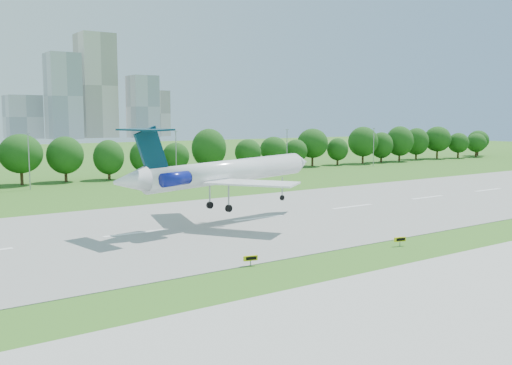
# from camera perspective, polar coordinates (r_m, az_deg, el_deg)

# --- Properties ---
(ground) EXTENTS (600.00, 600.00, 0.00)m
(ground) POSITION_cam_1_polar(r_m,az_deg,el_deg) (69.16, 12.30, -6.54)
(ground) COLOR #2C5A17
(ground) RESTS_ON ground
(runway) EXTENTS (400.00, 45.00, 0.08)m
(runway) POSITION_cam_1_polar(r_m,az_deg,el_deg) (87.69, 0.23, -3.61)
(runway) COLOR gray
(runway) RESTS_ON ground
(tree_line) EXTENTS (288.40, 8.40, 10.40)m
(tree_line) POSITION_cam_1_polar(r_m,az_deg,el_deg) (146.60, -15.02, 2.66)
(tree_line) COLOR #382314
(tree_line) RESTS_ON ground
(light_poles) EXTENTS (175.90, 0.25, 12.19)m
(light_poles) POSITION_cam_1_polar(r_m,az_deg,el_deg) (136.36, -14.57, 2.46)
(light_poles) COLOR gray
(light_poles) RESTS_ON ground
(skyline) EXTENTS (127.00, 52.00, 80.00)m
(skyline) POSITION_cam_1_polar(r_m,az_deg,el_deg) (461.49, -16.06, 8.11)
(skyline) COLOR #B2B2B7
(skyline) RESTS_ON ground
(airliner) EXTENTS (36.56, 26.37, 12.40)m
(airliner) POSITION_cam_1_polar(r_m,az_deg,el_deg) (82.57, -3.68, 1.08)
(airliner) COLOR white
(airliner) RESTS_ON ground
(taxi_sign_left) EXTENTS (1.57, 0.54, 1.10)m
(taxi_sign_left) POSITION_cam_1_polar(r_m,az_deg,el_deg) (59.98, -0.55, -7.60)
(taxi_sign_left) COLOR gray
(taxi_sign_left) RESTS_ON ground
(taxi_sign_centre) EXTENTS (1.56, 0.59, 1.10)m
(taxi_sign_centre) POSITION_cam_1_polar(r_m,az_deg,el_deg) (71.19, 14.21, -5.55)
(taxi_sign_centre) COLOR gray
(taxi_sign_centre) RESTS_ON ground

